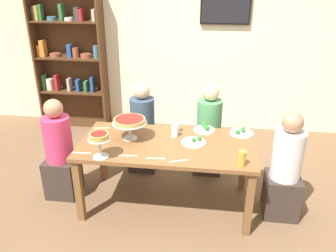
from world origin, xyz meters
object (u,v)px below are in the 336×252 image
at_px(bookshelf, 70,56).
at_px(beer_glass_amber_tall, 242,158).
at_px(water_glass_clear_far, 175,131).
at_px(diner_far_left, 143,133).
at_px(water_glass_clear_near, 177,127).
at_px(cutlery_fork_far, 128,156).
at_px(diner_head_east, 285,173).
at_px(cutlery_fork_near, 179,161).
at_px(salad_plate_far_diner, 205,129).
at_px(salad_plate_spare, 194,142).
at_px(television, 225,10).
at_px(salad_plate_near_diner, 241,132).
at_px(deep_dish_pizza_stand, 130,122).
at_px(cutlery_knife_far, 155,158).
at_px(cutlery_spare_fork, 82,153).
at_px(cutlery_knife_near, 102,128).
at_px(dining_table, 167,151).
at_px(personal_pizza_stand, 99,139).
at_px(diner_far_right, 208,135).
at_px(diner_head_west, 60,156).

relative_size(bookshelf, beer_glass_amber_tall, 15.35).
relative_size(bookshelf, water_glass_clear_far, 18.83).
bearing_deg(bookshelf, diner_far_left, -42.44).
xyz_separation_m(water_glass_clear_near, cutlery_fork_far, (-0.40, -0.61, -0.05)).
distance_m(diner_head_east, cutlery_fork_near, 1.12).
bearing_deg(salad_plate_far_diner, salad_plate_spare, -106.53).
xyz_separation_m(television, salad_plate_near_diner, (0.21, -1.77, -1.09)).
distance_m(deep_dish_pizza_stand, cutlery_knife_far, 0.54).
distance_m(water_glass_clear_far, cutlery_fork_near, 0.53).
height_order(deep_dish_pizza_stand, cutlery_spare_fork, deep_dish_pizza_stand).
bearing_deg(salad_plate_near_diner, diner_far_left, 161.69).
distance_m(salad_plate_near_diner, cutlery_fork_far, 1.28).
distance_m(salad_plate_spare, cutlery_knife_far, 0.51).
xyz_separation_m(cutlery_knife_near, cutlery_fork_far, (0.44, -0.58, 0.00)).
height_order(dining_table, bookshelf, bookshelf).
height_order(personal_pizza_stand, cutlery_spare_fork, personal_pizza_stand).
bearing_deg(television, diner_far_right, -96.03).
bearing_deg(dining_table, salad_plate_near_diner, 23.36).
bearing_deg(deep_dish_pizza_stand, cutlery_fork_near, -35.67).
bearing_deg(diner_head_east, deep_dish_pizza_stand, -2.55).
bearing_deg(television, salad_plate_near_diner, -83.17).
bearing_deg(beer_glass_amber_tall, diner_far_right, 105.84).
bearing_deg(diner_far_right, water_glass_clear_near, -37.15).
bearing_deg(diner_head_west, salad_plate_far_diner, 12.36).
bearing_deg(television, deep_dish_pizza_stand, -114.90).
bearing_deg(water_glass_clear_far, personal_pizza_stand, -139.72).
xyz_separation_m(personal_pizza_stand, cutlery_spare_fork, (-0.21, 0.05, -0.19)).
distance_m(diner_far_right, cutlery_fork_near, 1.16).
xyz_separation_m(dining_table, water_glass_clear_near, (0.07, 0.30, 0.13)).
height_order(water_glass_clear_near, cutlery_knife_far, water_glass_clear_near).
relative_size(dining_table, diner_head_east, 1.55).
xyz_separation_m(salad_plate_spare, cutlery_spare_fork, (-1.06, -0.36, -0.01)).
xyz_separation_m(dining_table, cutlery_knife_near, (-0.77, 0.27, 0.09)).
distance_m(diner_head_west, salad_plate_far_diner, 1.62).
relative_size(diner_far_right, cutlery_fork_far, 6.39).
height_order(bookshelf, water_glass_clear_far, bookshelf).
height_order(deep_dish_pizza_stand, salad_plate_near_diner, deep_dish_pizza_stand).
xyz_separation_m(bookshelf, deep_dish_pizza_stand, (1.43, -1.96, -0.20)).
height_order(personal_pizza_stand, cutlery_fork_far, personal_pizza_stand).
xyz_separation_m(television, personal_pizza_stand, (-1.14, -2.47, -0.92)).
xyz_separation_m(bookshelf, television, (2.38, 0.09, 0.72)).
bearing_deg(bookshelf, personal_pizza_stand, -62.50).
height_order(diner_far_right, diner_head_east, same).
height_order(television, salad_plate_spare, television).
xyz_separation_m(diner_far_left, diner_head_west, (-0.79, -0.69, 0.00)).
bearing_deg(salad_plate_spare, cutlery_knife_near, 168.02).
distance_m(diner_far_left, personal_pizza_stand, 1.19).
height_order(water_glass_clear_near, cutlery_fork_far, water_glass_clear_near).
distance_m(dining_table, cutlery_knife_near, 0.82).
distance_m(bookshelf, beer_glass_amber_tall, 3.49).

